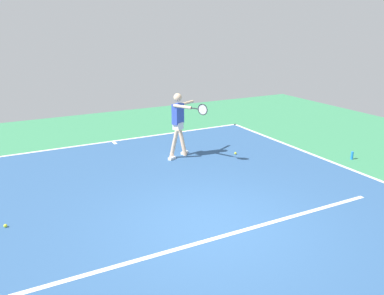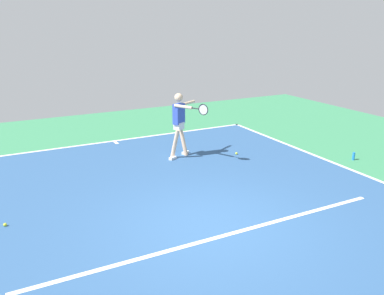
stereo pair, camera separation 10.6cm
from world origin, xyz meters
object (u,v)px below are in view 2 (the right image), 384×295
at_px(tennis_ball_by_baseline, 5,225).
at_px(water_bottle, 354,156).
at_px(tennis_ball_near_player, 236,153).
at_px(tennis_player, 180,121).

xyz_separation_m(tennis_ball_by_baseline, water_bottle, (-8.76, 0.30, 0.08)).
bearing_deg(tennis_ball_near_player, tennis_ball_by_baseline, 14.29).
bearing_deg(water_bottle, tennis_player, -30.57).
bearing_deg(tennis_player, tennis_ball_near_player, 131.51).
xyz_separation_m(tennis_player, tennis_ball_near_player, (-1.51, 0.57, -1.01)).
relative_size(tennis_player, tennis_ball_near_player, 27.46).
bearing_deg(water_bottle, tennis_ball_by_baseline, -1.95).
relative_size(tennis_player, water_bottle, 8.24).
relative_size(tennis_ball_near_player, water_bottle, 0.30).
relative_size(tennis_player, tennis_ball_by_baseline, 27.46).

